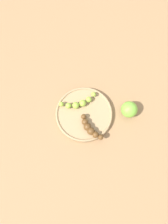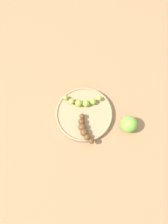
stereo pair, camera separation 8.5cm
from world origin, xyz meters
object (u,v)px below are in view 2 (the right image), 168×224
Objects in this scene: banana_overripe at (84,129)px; banana_green at (82,102)px; fruit_bowl at (84,114)px; apple_green at (129,124)px.

banana_green is at bearing -106.08° from banana_overripe.
fruit_bowl is 0.07m from banana_overripe.
banana_overripe is (-0.07, -0.10, 0.00)m from banana_green.
fruit_bowl is at bearing -109.32° from banana_overripe.
fruit_bowl is at bearing 126.07° from apple_green.
banana_green is 1.04× the size of banana_overripe.
banana_overripe is at bearing -128.24° from fruit_bowl.
banana_overripe reaches higher than fruit_bowl.
apple_green is at bearing -53.93° from fruit_bowl.
banana_overripe is at bearing 4.83° from banana_green.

